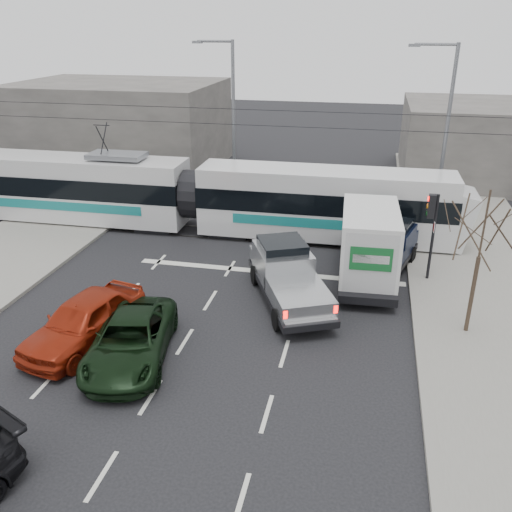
% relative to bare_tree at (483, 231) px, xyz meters
% --- Properties ---
extents(ground, '(120.00, 120.00, 0.00)m').
position_rel_bare_tree_xyz_m(ground, '(-7.60, -2.50, -3.79)').
color(ground, black).
rests_on(ground, ground).
extents(rails, '(60.00, 1.60, 0.03)m').
position_rel_bare_tree_xyz_m(rails, '(-7.60, 7.50, -3.78)').
color(rails, '#33302D').
rests_on(rails, ground).
extents(building_left, '(14.00, 10.00, 6.00)m').
position_rel_bare_tree_xyz_m(building_left, '(-21.60, 19.50, -0.79)').
color(building_left, slate).
rests_on(building_left, ground).
extents(building_right, '(12.00, 10.00, 5.00)m').
position_rel_bare_tree_xyz_m(building_right, '(4.40, 21.50, -1.29)').
color(building_right, slate).
rests_on(building_right, ground).
extents(bare_tree, '(2.40, 2.40, 5.00)m').
position_rel_bare_tree_xyz_m(bare_tree, '(0.00, 0.00, 0.00)').
color(bare_tree, '#47382B').
rests_on(bare_tree, ground).
extents(traffic_signal, '(0.44, 0.44, 3.60)m').
position_rel_bare_tree_xyz_m(traffic_signal, '(-1.13, 4.00, -1.05)').
color(traffic_signal, black).
rests_on(traffic_signal, ground).
extents(street_lamp_near, '(2.38, 0.25, 9.00)m').
position_rel_bare_tree_xyz_m(street_lamp_near, '(-0.29, 11.50, 1.32)').
color(street_lamp_near, slate).
rests_on(street_lamp_near, ground).
extents(street_lamp_far, '(2.38, 0.25, 9.00)m').
position_rel_bare_tree_xyz_m(street_lamp_far, '(-11.79, 13.50, 1.32)').
color(street_lamp_far, slate).
rests_on(street_lamp_far, ground).
extents(catenary, '(60.00, 0.20, 7.00)m').
position_rel_bare_tree_xyz_m(catenary, '(-7.60, 7.50, 0.09)').
color(catenary, black).
rests_on(catenary, ground).
extents(tram, '(25.37, 2.85, 5.17)m').
position_rel_bare_tree_xyz_m(tram, '(-12.34, 7.81, -1.96)').
color(tram, silver).
rests_on(tram, ground).
extents(silver_pickup, '(4.17, 6.09, 2.11)m').
position_rel_bare_tree_xyz_m(silver_pickup, '(-6.46, 1.32, -2.74)').
color(silver_pickup, black).
rests_on(silver_pickup, ground).
extents(box_truck, '(2.45, 6.42, 3.16)m').
position_rel_bare_tree_xyz_m(box_truck, '(-3.50, 3.77, -2.23)').
color(box_truck, black).
rests_on(box_truck, ground).
extents(navy_pickup, '(3.05, 5.17, 2.05)m').
position_rel_bare_tree_xyz_m(navy_pickup, '(-2.71, 4.80, -2.78)').
color(navy_pickup, black).
rests_on(navy_pickup, ground).
extents(green_car, '(3.24, 5.38, 1.40)m').
position_rel_bare_tree_xyz_m(green_car, '(-10.61, -3.80, -3.09)').
color(green_car, black).
rests_on(green_car, ground).
extents(red_car, '(2.97, 5.17, 1.66)m').
position_rel_bare_tree_xyz_m(red_car, '(-12.50, -3.22, -2.96)').
color(red_car, maroon).
rests_on(red_car, ground).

